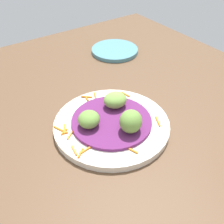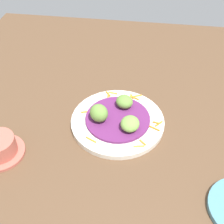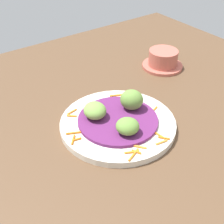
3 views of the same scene
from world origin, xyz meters
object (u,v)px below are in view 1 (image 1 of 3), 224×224
main_plate (112,125)px  guac_scoop_center (115,100)px  guac_scoop_right (89,119)px  side_plate_small (115,50)px  guac_scoop_left (131,121)px

main_plate → guac_scoop_center: guac_scoop_center is taller
main_plate → guac_scoop_right: size_ratio=5.26×
main_plate → side_plate_small: size_ratio=1.68×
main_plate → guac_scoop_left: (-1.33, 4.71, 3.68)cm
guac_scoop_left → side_plate_small: bearing=-120.8°
side_plate_small → guac_scoop_right: bearing=46.6°
guac_scoop_left → guac_scoop_right: guac_scoop_left is taller
guac_scoop_left → guac_scoop_right: size_ratio=1.08×
guac_scoop_center → side_plate_small: 31.04cm
guac_scoop_right → side_plate_small: guac_scoop_right is taller
guac_scoop_center → side_plate_small: bearing=-125.3°
main_plate → guac_scoop_right: (4.74, -1.21, 3.03)cm
main_plate → guac_scoop_left: guac_scoop_left is taller
guac_scoop_left → side_plate_small: guac_scoop_left is taller
main_plate → side_plate_small: main_plate is taller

